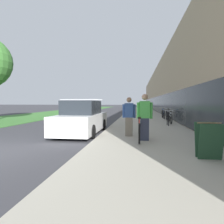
{
  "coord_description": "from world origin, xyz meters",
  "views": [
    {
      "loc": [
        4.66,
        -5.25,
        1.54
      ],
      "look_at": [
        2.32,
        12.6,
        0.65
      ],
      "focal_mm": 32.0,
      "sensor_mm": 36.0,
      "label": 1
    }
  ],
  "objects": [
    {
      "name": "bike_rack_hoop",
      "position": [
        6.43,
        6.98,
        0.66
      ],
      "size": [
        0.05,
        0.6,
        0.84
      ],
      "color": "black",
      "rests_on": "sidewalk_slab"
    },
    {
      "name": "cruiser_bike_nearest",
      "position": [
        6.74,
        8.17,
        0.5
      ],
      "size": [
        0.52,
        1.65,
        0.84
      ],
      "color": "black",
      "rests_on": "sidewalk_slab"
    },
    {
      "name": "sandwich_board_sign",
      "position": [
        6.4,
        -0.1,
        0.59
      ],
      "size": [
        0.56,
        0.56,
        0.9
      ],
      "color": "#23472D",
      "rests_on": "sidewalk_slab"
    },
    {
      "name": "sidewalk_slab",
      "position": [
        5.17,
        21.0,
        0.07
      ],
      "size": [
        4.29,
        70.0,
        0.14
      ],
      "color": "#A39E8E",
      "rests_on": "ground"
    },
    {
      "name": "cruiser_bike_farthest",
      "position": [
        6.8,
        12.23,
        0.53
      ],
      "size": [
        0.52,
        1.81,
        0.91
      ],
      "color": "black",
      "rests_on": "sidewalk_slab"
    },
    {
      "name": "person_rider",
      "position": [
        4.9,
        2.1,
        0.99
      ],
      "size": [
        0.58,
        0.23,
        1.69
      ],
      "color": "#33384C",
      "rests_on": "sidewalk_slab"
    },
    {
      "name": "tandem_bicycle",
      "position": [
        4.71,
        2.47,
        0.52
      ],
      "size": [
        0.52,
        2.82,
        0.88
      ],
      "color": "black",
      "rests_on": "sidewalk_slab"
    },
    {
      "name": "lawn_strip",
      "position": [
        -6.81,
        25.0,
        0.01
      ],
      "size": [
        6.78,
        70.0,
        0.03
      ],
      "color": "#3D7533",
      "rests_on": "ground"
    },
    {
      "name": "cruiser_bike_middle",
      "position": [
        6.89,
        10.26,
        0.53
      ],
      "size": [
        0.52,
        1.71,
        0.93
      ],
      "color": "black",
      "rests_on": "sidewalk_slab"
    },
    {
      "name": "parked_sedan_curbside",
      "position": [
        1.94,
        4.21,
        0.73
      ],
      "size": [
        1.84,
        4.48,
        1.68
      ],
      "color": "white",
      "rests_on": "ground"
    },
    {
      "name": "storefront_facade",
      "position": [
        12.35,
        29.0,
        3.41
      ],
      "size": [
        10.01,
        70.0,
        6.82
      ],
      "color": "tan",
      "rests_on": "ground"
    },
    {
      "name": "person_bystander",
      "position": [
        4.29,
        2.96,
        0.95
      ],
      "size": [
        0.54,
        0.21,
        1.6
      ],
      "color": "#756B5B",
      "rests_on": "sidewalk_slab"
    }
  ]
}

